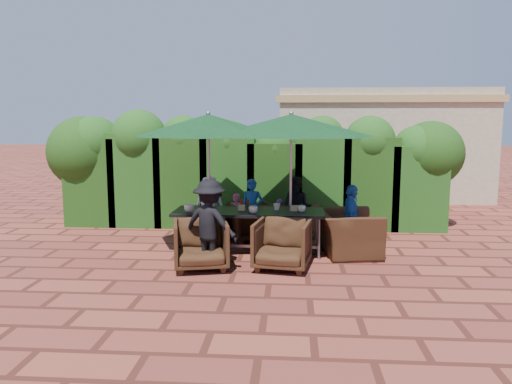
# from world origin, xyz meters

# --- Properties ---
(ground) EXTENTS (80.00, 80.00, 0.00)m
(ground) POSITION_xyz_m (0.00, 0.00, 0.00)
(ground) COLOR brown
(ground) RESTS_ON ground
(dining_table) EXTENTS (2.60, 0.90, 0.75)m
(dining_table) POSITION_xyz_m (0.12, 0.02, 0.68)
(dining_table) COLOR black
(dining_table) RESTS_ON ground
(umbrella_left) EXTENTS (2.61, 2.61, 2.46)m
(umbrella_left) POSITION_xyz_m (-0.58, 0.10, 2.21)
(umbrella_left) COLOR gray
(umbrella_left) RESTS_ON ground
(umbrella_right) EXTENTS (2.81, 2.81, 2.46)m
(umbrella_right) POSITION_xyz_m (0.84, 0.10, 2.21)
(umbrella_right) COLOR gray
(umbrella_right) RESTS_ON ground
(chair_far_left) EXTENTS (0.87, 0.84, 0.73)m
(chair_far_left) POSITION_xyz_m (-0.72, 1.02, 0.37)
(chair_far_left) COLOR black
(chair_far_left) RESTS_ON ground
(chair_far_mid) EXTENTS (1.01, 0.98, 0.81)m
(chair_far_mid) POSITION_xyz_m (0.09, 0.95, 0.40)
(chair_far_mid) COLOR black
(chair_far_mid) RESTS_ON ground
(chair_far_right) EXTENTS (0.94, 0.90, 0.79)m
(chair_far_right) POSITION_xyz_m (0.93, 1.02, 0.40)
(chair_far_right) COLOR black
(chair_far_right) RESTS_ON ground
(chair_near_left) EXTENTS (0.98, 0.94, 0.85)m
(chair_near_left) POSITION_xyz_m (-0.54, -0.99, 0.42)
(chair_near_left) COLOR black
(chair_near_left) RESTS_ON ground
(chair_near_right) EXTENTS (0.94, 0.90, 0.85)m
(chair_near_right) POSITION_xyz_m (0.72, -0.90, 0.43)
(chair_near_right) COLOR black
(chair_near_right) RESTS_ON ground
(chair_end_right) EXTENTS (0.90, 1.24, 1.00)m
(chair_end_right) POSITION_xyz_m (1.83, 0.03, 0.50)
(chair_end_right) COLOR black
(chair_end_right) RESTS_ON ground
(adult_far_left) EXTENTS (0.64, 0.42, 1.24)m
(adult_far_left) POSITION_xyz_m (-0.74, 1.02, 0.62)
(adult_far_left) COLOR silver
(adult_far_left) RESTS_ON ground
(adult_far_mid) EXTENTS (0.47, 0.40, 1.19)m
(adult_far_mid) POSITION_xyz_m (0.09, 1.02, 0.59)
(adult_far_mid) COLOR #1C5099
(adult_far_mid) RESTS_ON ground
(adult_far_right) EXTENTS (0.68, 0.53, 1.24)m
(adult_far_right) POSITION_xyz_m (0.96, 1.04, 0.62)
(adult_far_right) COLOR black
(adult_far_right) RESTS_ON ground
(adult_near_left) EXTENTS (0.99, 0.71, 1.40)m
(adult_near_left) POSITION_xyz_m (-0.40, -0.95, 0.70)
(adult_near_left) COLOR black
(adult_near_left) RESTS_ON ground
(adult_end_right) EXTENTS (0.40, 0.74, 1.22)m
(adult_end_right) POSITION_xyz_m (1.88, -0.01, 0.61)
(adult_end_right) COLOR #1C5099
(adult_end_right) RESTS_ON ground
(child_left) EXTENTS (0.35, 0.31, 0.88)m
(child_left) POSITION_xyz_m (-0.22, 1.11, 0.44)
(child_left) COLOR #EB5379
(child_left) RESTS_ON ground
(child_right) EXTENTS (0.33, 0.29, 0.78)m
(child_right) POSITION_xyz_m (0.63, 1.14, 0.39)
(child_right) COLOR #84489E
(child_right) RESTS_ON ground
(pedestrian_a) EXTENTS (1.48, 0.60, 1.56)m
(pedestrian_a) POSITION_xyz_m (1.41, 4.26, 0.78)
(pedestrian_a) COLOR #227D23
(pedestrian_a) RESTS_ON ground
(pedestrian_b) EXTENTS (0.90, 0.65, 1.69)m
(pedestrian_b) POSITION_xyz_m (2.61, 4.52, 0.85)
(pedestrian_b) COLOR #EB5379
(pedestrian_b) RESTS_ON ground
(pedestrian_c) EXTENTS (1.22, 1.07, 1.76)m
(pedestrian_c) POSITION_xyz_m (3.41, 4.34, 0.88)
(pedestrian_c) COLOR gray
(pedestrian_c) RESTS_ON ground
(cup_a) EXTENTS (0.17, 0.17, 0.13)m
(cup_a) POSITION_xyz_m (-0.88, -0.19, 0.82)
(cup_a) COLOR beige
(cup_a) RESTS_ON dining_table
(cup_b) EXTENTS (0.13, 0.13, 0.13)m
(cup_b) POSITION_xyz_m (-0.55, 0.14, 0.81)
(cup_b) COLOR beige
(cup_b) RESTS_ON dining_table
(cup_c) EXTENTS (0.16, 0.16, 0.12)m
(cup_c) POSITION_xyz_m (0.22, -0.23, 0.81)
(cup_c) COLOR beige
(cup_c) RESTS_ON dining_table
(cup_d) EXTENTS (0.12, 0.12, 0.12)m
(cup_d) POSITION_xyz_m (0.60, 0.11, 0.81)
(cup_d) COLOR beige
(cup_d) RESTS_ON dining_table
(cup_e) EXTENTS (0.14, 0.14, 0.11)m
(cup_e) POSITION_xyz_m (1.03, -0.04, 0.81)
(cup_e) COLOR beige
(cup_e) RESTS_ON dining_table
(ketchup_bottle) EXTENTS (0.04, 0.04, 0.17)m
(ketchup_bottle) POSITION_xyz_m (-0.01, 0.12, 0.83)
(ketchup_bottle) COLOR #B20C0A
(ketchup_bottle) RESTS_ON dining_table
(sauce_bottle) EXTENTS (0.04, 0.04, 0.17)m
(sauce_bottle) POSITION_xyz_m (0.10, 0.14, 0.83)
(sauce_bottle) COLOR #4C230C
(sauce_bottle) RESTS_ON dining_table
(serving_tray) EXTENTS (0.35, 0.25, 0.02)m
(serving_tray) POSITION_xyz_m (-0.73, -0.11, 0.76)
(serving_tray) COLOR #946B47
(serving_tray) RESTS_ON dining_table
(number_block_left) EXTENTS (0.12, 0.06, 0.10)m
(number_block_left) POSITION_xyz_m (-0.01, 0.02, 0.80)
(number_block_left) COLOR tan
(number_block_left) RESTS_ON dining_table
(number_block_right) EXTENTS (0.12, 0.06, 0.10)m
(number_block_right) POSITION_xyz_m (0.91, 0.03, 0.80)
(number_block_right) COLOR tan
(number_block_right) RESTS_ON dining_table
(hedge_wall) EXTENTS (9.10, 1.60, 2.55)m
(hedge_wall) POSITION_xyz_m (-0.27, 2.32, 1.35)
(hedge_wall) COLOR black
(hedge_wall) RESTS_ON ground
(building) EXTENTS (6.20, 3.08, 3.20)m
(building) POSITION_xyz_m (3.50, 6.99, 1.61)
(building) COLOR beige
(building) RESTS_ON ground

